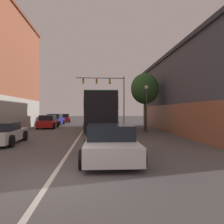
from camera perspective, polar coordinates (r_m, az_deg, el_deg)
The scene contains 12 objects.
ground_plane at distance 6.28m, azimuth -15.97°, elevation -16.98°, with size 160.00×160.00×0.00m, color #565454.
lane_center_line at distance 22.22m, azimuth -7.39°, elevation -4.58°, with size 0.14×44.48×0.01m.
building_right_storefront at distance 21.66m, azimuth 25.05°, elevation 4.76°, with size 8.98×19.31×6.93m.
bus at distance 22.13m, azimuth -2.77°, elevation 0.43°, with size 3.20×11.54×3.47m.
hatchback_foreground at distance 8.47m, azimuth -0.47°, elevation -8.08°, with size 2.18×4.16×1.33m.
parked_car_left_near at distance 30.74m, azimuth -14.60°, elevation -1.96°, with size 2.25×4.12×1.49m.
parked_car_left_mid at distance 37.50m, azimuth -12.51°, elevation -1.62°, with size 2.47×4.02×1.42m.
parked_car_left_far at distance 13.89m, azimuth -27.03°, elevation -5.01°, with size 2.30×4.30×1.23m.
parked_car_left_distant at distance 25.08m, azimuth -16.34°, elevation -2.50°, with size 1.98×4.44×1.43m.
traffic_signal_gantry at distance 34.59m, azimuth -0.77°, elevation 6.15°, with size 7.64×0.36×7.38m.
street_lamp at distance 19.26m, azimuth 9.00°, elevation 2.25°, with size 0.35×0.35×4.10m.
street_tree_near at distance 20.94m, azimuth 8.60°, elevation 6.03°, with size 2.65×2.38×5.45m.
Camera 1 is at (1.22, -5.87, 1.85)m, focal length 35.00 mm.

